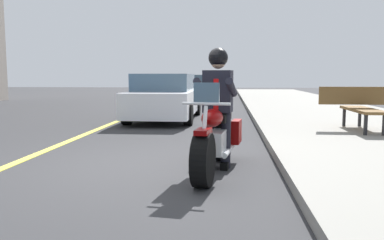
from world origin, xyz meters
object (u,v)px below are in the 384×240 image
object	(u,v)px
car_dark	(165,97)
rider_main	(218,97)
bench_sidewalk	(362,105)
motorcycle_main	(215,139)
car_silver	(199,87)

from	to	relation	value
car_dark	rider_main	bearing A→B (deg)	15.66
rider_main	bench_sidewalk	world-z (taller)	rider_main
motorcycle_main	bench_sidewalk	bearing A→B (deg)	138.40
rider_main	car_silver	world-z (taller)	rider_main
motorcycle_main	car_dark	size ratio (longest dim) A/B	0.48
motorcycle_main	rider_main	world-z (taller)	rider_main
rider_main	car_silver	xyz separation A→B (m)	(-17.71, -1.59, -0.35)
rider_main	car_dark	world-z (taller)	rider_main
rider_main	car_silver	distance (m)	17.79
car_silver	motorcycle_main	bearing A→B (deg)	4.99
rider_main	bench_sidewalk	xyz separation A→B (m)	(-3.32, 3.09, -0.32)
motorcycle_main	car_dark	world-z (taller)	car_dark
motorcycle_main	car_silver	size ratio (longest dim) A/B	0.48
motorcycle_main	car_silver	distance (m)	17.97
motorcycle_main	car_dark	xyz separation A→B (m)	(-6.49, -1.74, 0.24)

